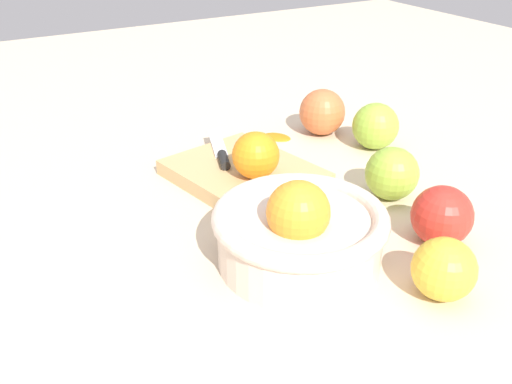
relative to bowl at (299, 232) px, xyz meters
The scene contains 11 objects.
ground_plane 0.15m from the bowl, 30.93° to the right, with size 2.40×2.40×0.00m, color beige.
bowl is the anchor object (origin of this frame).
cutting_board 0.22m from the bowl, 11.95° to the right, with size 0.21×0.17×0.02m, color tan.
orange_on_board 0.19m from the bowl, 14.20° to the right, with size 0.07×0.07×0.07m, color orange.
knife 0.27m from the bowl, ahead, with size 0.15×0.07×0.01m.
apple_front_left 0.18m from the bowl, 105.58° to the right, with size 0.07×0.07×0.07m, color red.
apple_front_left_2 0.21m from the bowl, 70.83° to the right, with size 0.07×0.07×0.07m, color #8EB738.
apple_front_right 0.36m from the bowl, 53.68° to the right, with size 0.08×0.08×0.08m, color #8EB738.
apple_mid_left 0.16m from the bowl, 142.03° to the right, with size 0.07×0.07×0.07m, color gold.
apple_front_right_2 0.40m from the bowl, 39.27° to the right, with size 0.08×0.08×0.08m, color #CC6638.
citrus_peel 0.38m from the bowl, 27.78° to the right, with size 0.05×0.04×0.01m, color orange.
Camera 1 is at (-0.58, 0.39, 0.39)m, focal length 40.04 mm.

